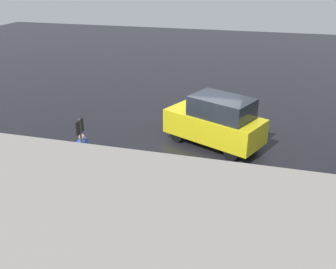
% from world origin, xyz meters
% --- Properties ---
extents(ground_plane, '(60.00, 60.00, 0.00)m').
position_xyz_m(ground_plane, '(0.00, 0.00, 0.00)').
color(ground_plane, black).
extents(kerb_strip, '(24.00, 3.20, 0.04)m').
position_xyz_m(kerb_strip, '(0.00, 4.20, 0.02)').
color(kerb_strip, slate).
rests_on(kerb_strip, ground).
extents(moving_hatchback, '(4.25, 3.14, 2.06)m').
position_xyz_m(moving_hatchback, '(-0.36, -0.17, 1.03)').
color(moving_hatchback, yellow).
rests_on(moving_hatchback, ground).
extents(fire_hydrant, '(0.42, 0.31, 0.80)m').
position_xyz_m(fire_hydrant, '(3.14, 2.78, 0.40)').
color(fire_hydrant, '#197A2D').
rests_on(fire_hydrant, ground).
extents(pedestrian, '(0.25, 0.57, 1.22)m').
position_xyz_m(pedestrian, '(4.01, 2.76, 0.68)').
color(pedestrian, blue).
rests_on(pedestrian, ground).
extents(metal_railing, '(8.33, 0.04, 1.05)m').
position_xyz_m(metal_railing, '(-1.18, 6.12, 0.72)').
color(metal_railing, '#B7BABF').
rests_on(metal_railing, ground).
extents(sign_post, '(0.07, 0.44, 2.40)m').
position_xyz_m(sign_post, '(3.27, 4.12, 1.58)').
color(sign_post, '#4C4C51').
rests_on(sign_post, ground).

